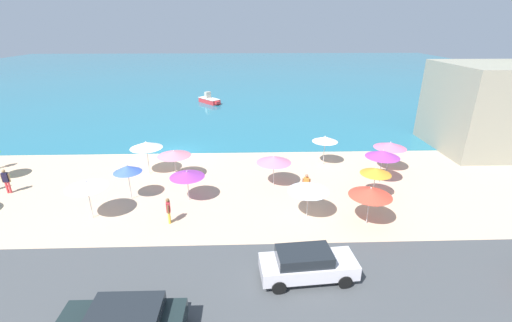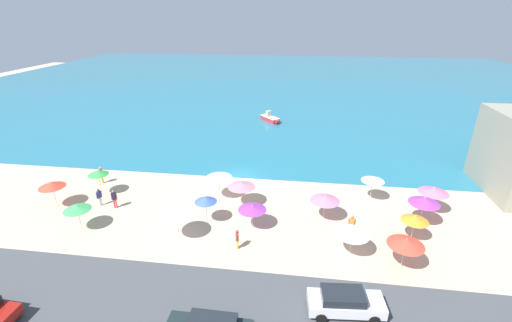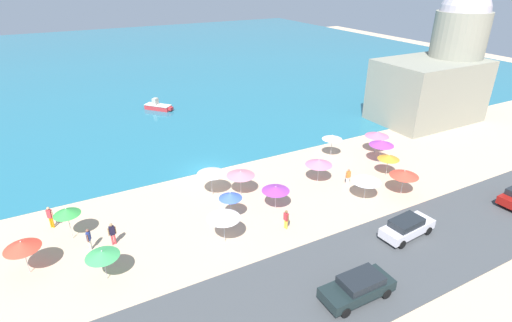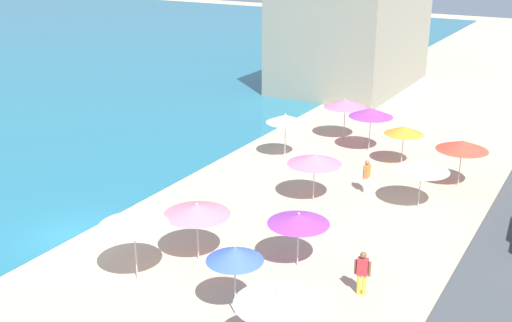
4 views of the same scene
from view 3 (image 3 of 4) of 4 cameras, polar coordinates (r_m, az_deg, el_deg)
The scene contains 27 objects.
ground_plane at distance 39.18m, azimuth -7.06°, elevation -1.55°, with size 160.00×160.00×0.00m, color #D3B291.
sea at distance 90.29m, azimuth -20.54°, elevation 12.86°, with size 150.00×110.00×0.05m, color teal.
coastal_road at distance 26.11m, azimuth 8.59°, elevation -17.72°, with size 80.00×8.00×0.06m, color #44484A.
beach_umbrella_0 at distance 29.58m, azimuth -30.49°, elevation -10.31°, with size 2.24×2.24×2.53m.
beach_umbrella_1 at distance 44.00m, azimuth 16.92°, elevation 3.68°, with size 2.50×2.50×2.42m.
beach_umbrella_2 at distance 39.50m, azimuth 18.43°, elevation 0.53°, with size 2.03×2.03×2.17m.
beach_umbrella_3 at distance 36.67m, azimuth 8.98°, elevation -0.21°, with size 2.48×2.48×2.28m.
beach_umbrella_4 at distance 27.04m, azimuth -21.13°, elevation -12.27°, with size 2.11×2.11×2.25m.
beach_umbrella_5 at distance 34.19m, azimuth -2.22°, elevation -1.80°, with size 2.48×2.48×2.31m.
beach_umbrella_6 at distance 28.37m, azimuth -4.66°, elevation -7.80°, with size 2.41×2.41×2.48m.
beach_umbrella_7 at distance 34.81m, azimuth 15.50°, elevation -2.57°, with size 2.46×2.46×2.15m.
beach_umbrella_8 at distance 30.77m, azimuth -3.68°, elevation -4.94°, with size 1.84×1.84×2.48m.
beach_umbrella_9 at distance 41.67m, azimuth 17.53°, elevation 2.49°, with size 2.45×2.45×2.54m.
beach_umbrella_10 at distance 31.55m, azimuth -25.45°, elevation -6.54°, with size 1.88×1.88×2.63m.
beach_umbrella_11 at distance 41.87m, azimuth 10.84°, elevation 3.36°, with size 2.08×2.08×2.49m.
beach_umbrella_12 at distance 36.42m, azimuth 20.44°, elevation -1.68°, with size 2.46×2.46×2.37m.
beach_umbrella_13 at distance 34.10m, azimuth -6.45°, elevation -1.45°, with size 2.46×2.46×2.66m.
beach_umbrella_14 at distance 32.26m, azimuth 2.83°, elevation -3.98°, with size 2.28×2.28×2.13m.
bather_0 at distance 30.45m, azimuth 4.32°, elevation -8.19°, with size 0.28×0.56×1.61m.
bather_1 at distance 30.62m, azimuth -22.76°, elevation -10.11°, with size 0.34×0.53×1.70m.
bather_2 at distance 30.49m, azimuth -19.84°, elevation -9.61°, with size 0.57×0.25×1.77m.
bather_3 at distance 37.17m, azimuth 13.03°, elevation -2.10°, with size 0.57×0.25×1.61m.
bather_4 at distance 34.17m, azimuth -27.35°, elevation -6.99°, with size 0.46×0.40×1.83m.
parked_car_1 at distance 25.57m, azimuth 14.36°, elevation -17.02°, with size 4.56×1.98×1.48m.
parked_car_3 at distance 31.55m, azimuth 20.76°, elevation -8.80°, with size 4.47×2.07×1.50m.
skiff_nearshore at distance 57.78m, azimuth -13.80°, elevation 7.57°, with size 3.48×3.80×1.59m.
harbor_fortress at distance 56.90m, azimuth 24.91°, elevation 11.38°, with size 13.75×8.59×16.11m.
Camera 3 is at (-12.12, -32.67, 17.92)m, focal length 28.00 mm.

